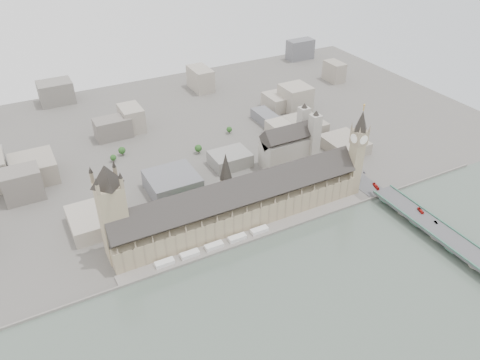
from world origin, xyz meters
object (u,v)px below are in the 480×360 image
victoria_tower (112,209)px  red_bus_north (376,186)px  elizabeth_tower (358,147)px  westminster_bridge (432,229)px  westminster_abbey (290,145)px  palace_of_westminster (238,204)px  car_silver (436,222)px  car_approach (364,172)px  red_bus_south (421,211)px

victoria_tower → red_bus_north: size_ratio=8.36×
elizabeth_tower → victoria_tower: 260.64m
victoria_tower → westminster_bridge: (284.00, -113.50, -50.08)m
westminster_bridge → red_bus_north: bearing=93.6°
westminster_bridge → westminster_abbey: bearing=105.6°
palace_of_westminster → westminster_abbey: bearing=34.2°
car_silver → car_approach: (-1.68, 105.77, -0.09)m
westminster_bridge → westminster_abbey: westminster_abbey is taller
victoria_tower → westminster_bridge: victoria_tower is taller
red_bus_south → car_approach: 85.16m
palace_of_westminster → red_bus_north: (157.05, -29.40, -10.79)m
car_silver → elizabeth_tower: bearing=122.1°
westminster_abbey → red_bus_south: 170.50m
elizabeth_tower → car_approach: size_ratio=23.99×
westminster_abbey → red_bus_south: bearing=-70.5°
palace_of_westminster → westminster_abbey: 134.09m
red_bus_north → car_approach: (8.73, 29.61, -1.02)m
palace_of_westminster → westminster_abbey: westminster_abbey is taller
palace_of_westminster → westminster_bridge: bearing=-33.5°
red_bus_south → car_approach: red_bus_south is taller
palace_of_westminster → victoria_tower: bearing=177.0°
elizabeth_tower → red_bus_south: 91.67m
victoria_tower → westminster_abbey: bearing=16.5°
westminster_bridge → palace_of_westminster: bearing=146.5°
car_approach → palace_of_westminster: bearing=-158.5°
elizabeth_tower → victoria_tower: size_ratio=1.07×
westminster_abbey → red_bus_north: (46.13, -104.70, -13.16)m
car_silver → car_approach: 105.79m
red_bus_north → palace_of_westminster: bearing=-174.3°
palace_of_westminster → car_silver: bearing=-32.2°
palace_of_westminster → victoria_tower: victoria_tower is taller
red_bus_south → car_silver: 20.65m
victoria_tower → elizabeth_tower: bearing=-4.0°
red_bus_north → westminster_abbey: bearing=130.0°
elizabeth_tower → victoria_tower: elizabeth_tower is taller
palace_of_westminster → westminster_abbey: size_ratio=3.90×
palace_of_westminster → elizabeth_tower: elizabeth_tower is taller
westminster_bridge → elizabeth_tower: bearing=104.1°
westminster_bridge → red_bus_north: size_ratio=27.17×
westminster_bridge → red_bus_south: red_bus_south is taller
elizabeth_tower → victoria_tower: (-260.00, 18.00, -2.88)m
westminster_abbey → car_approach: 94.07m
car_silver → westminster_abbey: bearing=122.1°
palace_of_westminster → victoria_tower: 126.41m
westminster_abbey → car_approach: bearing=-53.8°
palace_of_westminster → westminster_bridge: palace_of_westminster is taller
elizabeth_tower → car_silver: bearing=-72.6°
victoria_tower → car_approach: (287.79, -6.09, -44.30)m
red_bus_south → car_approach: bearing=107.1°
red_bus_north → red_bus_south: (10.59, -55.52, -0.34)m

